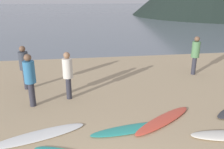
{
  "coord_description": "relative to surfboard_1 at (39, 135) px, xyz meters",
  "views": [
    {
      "loc": [
        -0.31,
        -2.52,
        3.53
      ],
      "look_at": [
        0.97,
        5.95,
        0.6
      ],
      "focal_mm": 37.08,
      "sensor_mm": 36.0,
      "label": 1
    }
  ],
  "objects": [
    {
      "name": "person_3",
      "position": [
        -0.46,
        1.89,
        1.03
      ],
      "size": [
        0.36,
        0.36,
        1.8
      ],
      "rotation": [
        0.0,
        0.0,
        5.9
      ],
      "color": "#2D2D38",
      "rests_on": "ground"
    },
    {
      "name": "ground_plane",
      "position": [
        1.42,
        7.03,
        -0.13
      ],
      "size": [
        120.0,
        120.0,
        0.2
      ],
      "primitive_type": "cube",
      "color": "tan",
      "rests_on": "ground"
    },
    {
      "name": "surfboard_4",
      "position": [
        3.52,
        0.25,
        0.02
      ],
      "size": [
        2.29,
        1.72,
        0.1
      ],
      "primitive_type": "ellipsoid",
      "rotation": [
        0.0,
        0.0,
        0.58
      ],
      "color": "#D84C38",
      "rests_on": "ground"
    },
    {
      "name": "person_0",
      "position": [
        -0.96,
        3.48,
        0.99
      ],
      "size": [
        0.35,
        0.35,
        1.74
      ],
      "rotation": [
        0.0,
        0.0,
        0.93
      ],
      "color": "#2D2D38",
      "rests_on": "ground"
    },
    {
      "name": "person_2",
      "position": [
        0.73,
        2.31,
        0.98
      ],
      "size": [
        0.35,
        0.35,
        1.72
      ],
      "rotation": [
        0.0,
        0.0,
        4.97
      ],
      "color": "#2D2D38",
      "rests_on": "ground"
    },
    {
      "name": "person_1",
      "position": [
        6.46,
        4.19,
        1.03
      ],
      "size": [
        0.36,
        0.36,
        1.79
      ],
      "rotation": [
        0.0,
        0.0,
        2.81
      ],
      "color": "#2D2D38",
      "rests_on": "ground"
    },
    {
      "name": "ocean_water",
      "position": [
        1.42,
        57.99,
        -0.03
      ],
      "size": [
        140.0,
        100.0,
        0.01
      ],
      "primitive_type": "cube",
      "color": "slate",
      "rests_on": "ground"
    },
    {
      "name": "surfboard_3",
      "position": [
        2.46,
        -0.07,
        0.0
      ],
      "size": [
        2.33,
        0.78,
        0.07
      ],
      "primitive_type": "ellipsoid",
      "rotation": [
        0.0,
        0.0,
        0.15
      ],
      "color": "teal",
      "rests_on": "ground"
    },
    {
      "name": "surfboard_1",
      "position": [
        0.0,
        0.0,
        0.0
      ],
      "size": [
        2.5,
        1.29,
        0.06
      ],
      "primitive_type": "ellipsoid",
      "rotation": [
        0.0,
        0.0,
        0.33
      ],
      "color": "white",
      "rests_on": "ground"
    }
  ]
}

